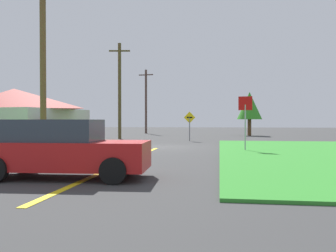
# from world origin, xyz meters

# --- Properties ---
(ground_plane) EXTENTS (120.00, 120.00, 0.00)m
(ground_plane) POSITION_xyz_m (0.00, 0.00, 0.00)
(ground_plane) COLOR #383838
(lane_stripe_center) EXTENTS (0.20, 14.00, 0.01)m
(lane_stripe_center) POSITION_xyz_m (0.00, -8.00, 0.01)
(lane_stripe_center) COLOR yellow
(lane_stripe_center) RESTS_ON ground
(stop_sign) EXTENTS (0.69, 0.21, 2.82)m
(stop_sign) POSITION_xyz_m (4.87, -2.32, 1.96)
(stop_sign) COLOR #9EA0A8
(stop_sign) RESTS_ON ground
(car_behind_on_main_road) EXTENTS (4.63, 2.12, 1.62)m
(car_behind_on_main_road) POSITION_xyz_m (-0.74, -11.65, 0.81)
(car_behind_on_main_road) COLOR red
(car_behind_on_main_road) RESTS_ON ground
(parked_car_near_building) EXTENTS (4.07, 2.44, 1.62)m
(parked_car_near_building) POSITION_xyz_m (-6.58, 1.36, 0.80)
(parked_car_near_building) COLOR orange
(parked_car_near_building) RESTS_ON ground
(utility_pole_near) EXTENTS (1.80, 0.31, 8.54)m
(utility_pole_near) POSITION_xyz_m (-5.33, -3.87, 4.38)
(utility_pole_near) COLOR brown
(utility_pole_near) RESTS_ON ground
(utility_pole_mid) EXTENTS (1.80, 0.35, 8.20)m
(utility_pole_mid) POSITION_xyz_m (-4.93, 8.81, 4.23)
(utility_pole_mid) COLOR #4D4224
(utility_pole_mid) RESTS_ON ground
(utility_pole_far) EXTENTS (1.80, 0.39, 7.70)m
(utility_pole_far) POSITION_xyz_m (-5.25, 21.48, 4.00)
(utility_pole_far) COLOR #4D3932
(utility_pole_far) RESTS_ON ground
(direction_sign) EXTENTS (0.89, 0.21, 2.27)m
(direction_sign) POSITION_xyz_m (1.28, 6.48, 1.40)
(direction_sign) COLOR slate
(direction_sign) RESTS_ON ground
(oak_tree_left) EXTENTS (2.56, 2.56, 4.52)m
(oak_tree_left) POSITION_xyz_m (6.64, 16.91, 3.08)
(oak_tree_left) COLOR brown
(oak_tree_left) RESTS_ON ground
(barn) EXTENTS (10.05, 8.96, 4.05)m
(barn) POSITION_xyz_m (-12.18, 4.69, 2.02)
(barn) COLOR beige
(barn) RESTS_ON ground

